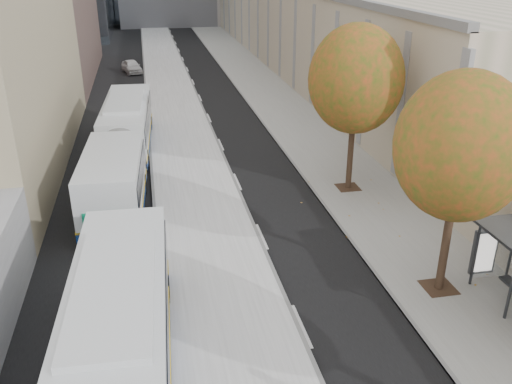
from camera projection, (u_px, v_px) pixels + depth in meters
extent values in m
cube|color=#B2B2B2|center=(179.00, 123.00, 37.24)|extent=(4.25, 150.00, 0.15)
cube|color=gray|center=(291.00, 117.00, 38.72)|extent=(4.75, 150.00, 0.08)
cube|color=tan|center=(321.00, 14.00, 65.18)|extent=(18.00, 92.00, 8.00)
cylinder|color=black|center=(445.00, 247.00, 18.24)|extent=(0.28, 0.28, 3.24)
sphere|color=#205813|center=(461.00, 147.00, 16.80)|extent=(4.20, 4.20, 4.20)
cylinder|color=black|center=(350.00, 155.00, 26.28)|extent=(0.28, 0.28, 3.38)
sphere|color=#205813|center=(356.00, 79.00, 24.77)|extent=(4.40, 4.40, 4.40)
cube|color=silver|center=(123.00, 146.00, 28.62)|extent=(3.36, 17.09, 2.83)
cube|color=black|center=(122.00, 137.00, 28.41)|extent=(3.38, 16.41, 0.98)
cube|color=#0A754E|center=(119.00, 223.00, 21.17)|extent=(1.79, 0.16, 1.09)
imported|color=silver|center=(132.00, 66.00, 52.87)|extent=(2.27, 3.87, 1.24)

